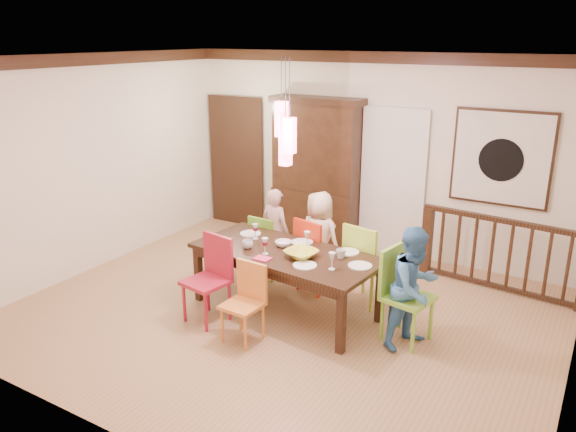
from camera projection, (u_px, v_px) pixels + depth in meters
The scene contains 36 objects.
floor at pixel (284, 313), 6.59m from camera, with size 6.00×6.00×0.00m, color #A77650.
ceiling at pixel (283, 57), 5.70m from camera, with size 6.00×6.00×0.00m, color white.
wall_back at pixel (372, 155), 8.19m from camera, with size 6.00×6.00×0.00m, color silver.
wall_left at pixel (95, 164), 7.60m from camera, with size 5.00×5.00×0.00m, color silver.
crown_molding at pixel (283, 66), 5.72m from camera, with size 6.00×5.00×0.16m, color black, non-canonical shape.
panel_door at pixel (237, 164), 9.44m from camera, with size 1.04×0.07×2.24m, color black.
white_doorway at pixel (392, 185), 8.11m from camera, with size 0.97×0.05×2.22m, color silver.
painting at pixel (501, 158), 7.24m from camera, with size 1.25×0.06×1.25m.
pendant_cluster at pixel (286, 134), 6.03m from camera, with size 0.27×0.21×1.14m.
dining_table at pixel (286, 258), 6.47m from camera, with size 2.28×1.22×0.75m.
chair_far_left at pixel (269, 241), 7.48m from camera, with size 0.42×0.42×0.87m.
chair_far_mid at pixel (318, 249), 7.05m from camera, with size 0.53×0.53×0.97m.
chair_far_right at pixel (369, 258), 6.70m from camera, with size 0.54×0.54×1.02m.
chair_near_left at pixel (206, 275), 6.26m from camera, with size 0.51×0.51×0.99m.
chair_near_mid at pixel (242, 299), 5.87m from camera, with size 0.40×0.40×0.85m.
chair_end_right at pixel (409, 290), 5.84m from camera, with size 0.54×0.54×1.02m.
china_hutch at pixel (316, 172), 8.51m from camera, with size 1.43×0.46×2.26m.
balustrade at pixel (501, 253), 7.06m from camera, with size 2.09×0.29×0.96m.
person_far_left at pixel (275, 231), 7.58m from camera, with size 0.43×0.28×1.18m, color beige.
person_far_mid at pixel (319, 239), 7.22m from camera, with size 0.61×0.39×1.24m, color beige.
person_end_right at pixel (414, 288), 5.74m from camera, with size 0.63×0.49×1.30m, color #417CB6.
serving_bowl at pixel (301, 254), 6.25m from camera, with size 0.35×0.35×0.09m, color gold.
small_bowl at pixel (283, 244), 6.59m from camera, with size 0.20×0.20×0.06m, color white.
cup_left at pixel (247, 244), 6.51m from camera, with size 0.13×0.13×0.10m, color silver.
cup_right at pixel (341, 254), 6.23m from camera, with size 0.11×0.11×0.10m, color silver.
plate_far_left at pixel (250, 234), 6.99m from camera, with size 0.26×0.26×0.01m, color white.
plate_far_mid at pixel (302, 242), 6.70m from camera, with size 0.26×0.26×0.01m, color white.
plate_far_right at pixel (348, 252), 6.40m from camera, with size 0.26×0.26×0.01m, color white.
plate_near_left at pixel (215, 247), 6.56m from camera, with size 0.26×0.26×0.01m, color white.
plate_near_mid at pixel (305, 265), 6.03m from camera, with size 0.26×0.26×0.01m, color white.
plate_end_right at pixel (360, 266), 6.02m from camera, with size 0.26×0.26×0.01m, color white.
wine_glass_a at pixel (255, 231), 6.81m from camera, with size 0.08×0.08×0.19m, color #590C19, non-canonical shape.
wine_glass_b at pixel (307, 239), 6.55m from camera, with size 0.08×0.08×0.19m, color silver, non-canonical shape.
wine_glass_c at pixel (265, 246), 6.34m from camera, with size 0.08×0.08×0.19m, color #590C19, non-canonical shape.
wine_glass_d at pixel (332, 261), 5.92m from camera, with size 0.08×0.08×0.19m, color silver, non-canonical shape.
napkin at pixel (263, 259), 6.21m from camera, with size 0.18×0.14×0.01m, color #D83359.
Camera 1 is at (3.06, -5.06, 3.12)m, focal length 35.00 mm.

